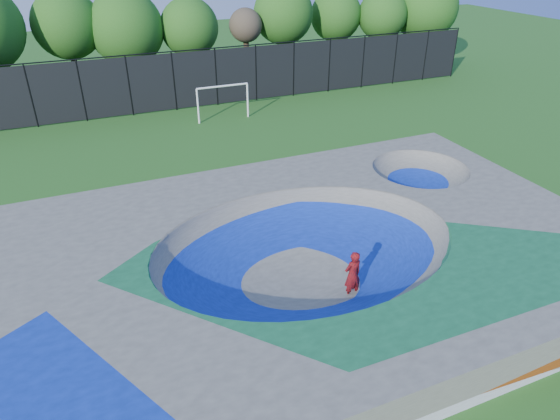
{
  "coord_description": "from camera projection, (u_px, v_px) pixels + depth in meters",
  "views": [
    {
      "loc": [
        -6.61,
        -13.25,
        10.95
      ],
      "look_at": [
        0.27,
        3.0,
        1.1
      ],
      "focal_mm": 32.0,
      "sensor_mm": 36.0,
      "label": 1
    }
  ],
  "objects": [
    {
      "name": "ground",
      "position": [
        305.0,
        274.0,
        18.24
      ],
      "size": [
        120.0,
        120.0,
        0.0
      ],
      "primitive_type": "plane",
      "color": "#205618",
      "rests_on": "ground"
    },
    {
      "name": "skater",
      "position": [
        353.0,
        275.0,
        16.7
      ],
      "size": [
        0.71,
        0.51,
        1.82
      ],
      "primitive_type": "imported",
      "rotation": [
        0.0,
        0.0,
        3.27
      ],
      "color": "red",
      "rests_on": "ground"
    },
    {
      "name": "skateboard",
      "position": [
        351.0,
        296.0,
        17.13
      ],
      "size": [
        0.8,
        0.29,
        0.05
      ],
      "primitive_type": "cube",
      "rotation": [
        0.0,
        0.0,
        0.09
      ],
      "color": "black",
      "rests_on": "ground"
    },
    {
      "name": "skate_deck",
      "position": [
        306.0,
        257.0,
        17.88
      ],
      "size": [
        22.0,
        14.0,
        1.5
      ],
      "primitive_type": "cube",
      "color": "gray",
      "rests_on": "ground"
    },
    {
      "name": "fence",
      "position": [
        174.0,
        80.0,
        34.11
      ],
      "size": [
        48.09,
        0.09,
        4.04
      ],
      "color": "black",
      "rests_on": "ground"
    },
    {
      "name": "treeline",
      "position": [
        122.0,
        24.0,
        35.72
      ],
      "size": [
        52.9,
        7.14,
        8.5
      ],
      "color": "#443522",
      "rests_on": "ground"
    },
    {
      "name": "soccer_goal",
      "position": [
        223.0,
        96.0,
        32.47
      ],
      "size": [
        3.52,
        0.12,
        2.33
      ],
      "color": "white",
      "rests_on": "ground"
    }
  ]
}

